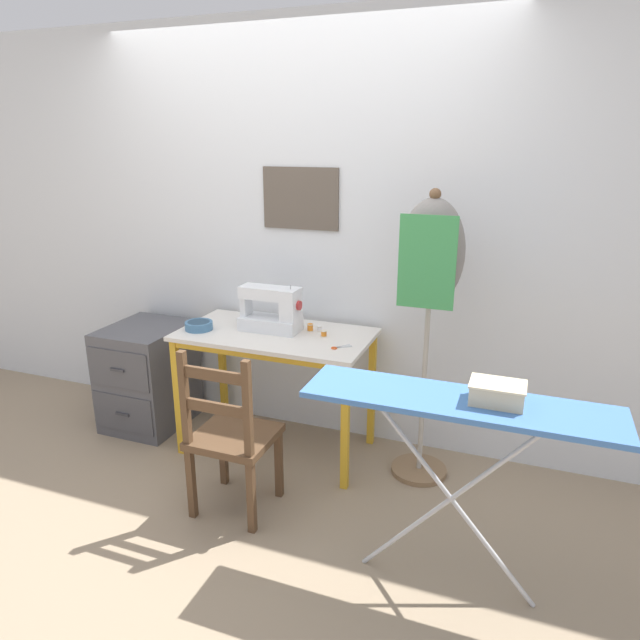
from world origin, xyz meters
The scene contains 14 objects.
ground_plane centered at (0.00, 0.00, 0.00)m, with size 14.00×14.00×0.00m, color gray.
wall_back centered at (0.00, 0.67, 1.28)m, with size 10.00×0.07×2.55m.
sewing_table centered at (0.00, 0.29, 0.67)m, with size 1.14×0.61×0.77m.
sewing_machine centered at (-0.02, 0.33, 0.89)m, with size 0.37×0.17×0.29m.
fabric_bowl centered at (-0.45, 0.19, 0.79)m, with size 0.16×0.16×0.05m.
scissors centered at (0.43, 0.19, 0.77)m, with size 0.10×0.10×0.01m.
thread_spool_near_machine centered at (0.18, 0.41, 0.79)m, with size 0.04×0.04×0.04m.
thread_spool_mid_table centered at (0.24, 0.42, 0.78)m, with size 0.03×0.03×0.03m.
thread_spool_far_edge centered at (0.29, 0.34, 0.78)m, with size 0.04×0.04×0.04m.
wooden_chair centered at (0.05, -0.35, 0.42)m, with size 0.40×0.38×0.91m.
filing_cabinet centered at (-0.95, 0.31, 0.34)m, with size 0.48×0.57×0.69m.
dress_form centered at (0.89, 0.34, 1.21)m, with size 0.34×0.32×1.62m.
ironing_board centered at (1.17, -0.49, 0.83)m, with size 1.23×0.31×0.89m.
storage_box centered at (1.31, -0.47, 0.93)m, with size 0.21×0.15×0.08m.
Camera 1 is at (1.38, -2.58, 1.86)m, focal length 32.00 mm.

